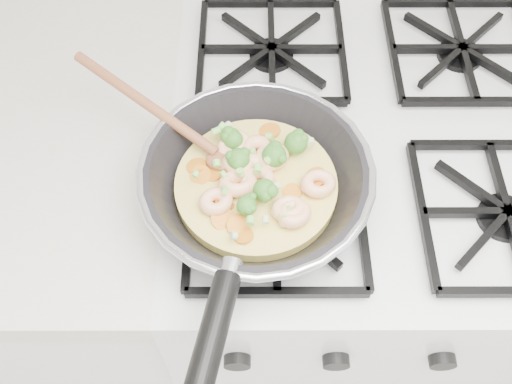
{
  "coord_description": "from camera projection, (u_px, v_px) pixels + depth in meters",
  "views": [
    {
      "loc": [
        -0.18,
        1.17,
        1.56
      ],
      "look_at": [
        -0.18,
        1.57,
        0.93
      ],
      "focal_mm": 40.58,
      "sensor_mm": 36.0,
      "label": 1
    }
  ],
  "objects": [
    {
      "name": "skillet",
      "position": [
        255.0,
        182.0,
        0.72
      ],
      "size": [
        0.39,
        0.48,
        0.09
      ],
      "rotation": [
        0.0,
        0.0,
        0.41
      ],
      "color": "black",
      "rests_on": "stove"
    },
    {
      "name": "stove",
      "position": [
        339.0,
        263.0,
        1.21
      ],
      "size": [
        0.6,
        0.6,
        0.92
      ],
      "color": "white",
      "rests_on": "ground"
    }
  ]
}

